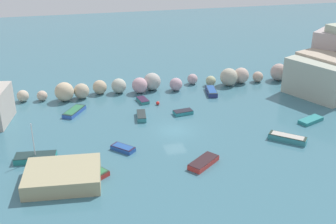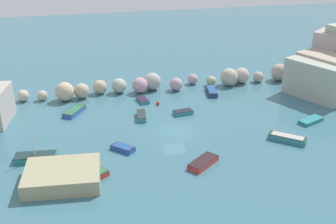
{
  "view_description": "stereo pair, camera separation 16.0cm",
  "coord_description": "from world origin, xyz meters",
  "px_view_note": "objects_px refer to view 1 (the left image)",
  "views": [
    {
      "loc": [
        -11.99,
        -44.16,
        22.59
      ],
      "look_at": [
        0.0,
        3.51,
        1.0
      ],
      "focal_mm": 44.8,
      "sensor_mm": 36.0,
      "label": 1
    },
    {
      "loc": [
        -11.83,
        -44.2,
        22.59
      ],
      "look_at": [
        0.0,
        3.51,
        1.0
      ],
      "focal_mm": 44.8,
      "sensor_mm": 36.0,
      "label": 2
    }
  ],
  "objects_px": {
    "moored_boat_8": "(204,162)",
    "moored_boat_9": "(143,100)",
    "moored_boat_4": "(287,138)",
    "moored_boat_5": "(141,116)",
    "moored_boat_7": "(74,111)",
    "moored_boat_1": "(183,112)",
    "moored_boat_3": "(95,171)",
    "moored_boat_6": "(211,91)",
    "moored_boat_2": "(36,157)",
    "stone_dock": "(63,176)",
    "channel_buoy": "(158,103)",
    "moored_boat_10": "(123,148)",
    "moored_boat_0": "(311,120)"
  },
  "relations": [
    {
      "from": "moored_boat_0",
      "to": "moored_boat_4",
      "type": "bearing_deg",
      "value": -165.53
    },
    {
      "from": "moored_boat_1",
      "to": "moored_boat_3",
      "type": "height_order",
      "value": "moored_boat_3"
    },
    {
      "from": "moored_boat_3",
      "to": "moored_boat_9",
      "type": "xyz_separation_m",
      "value": [
        8.21,
        17.54,
        -0.06
      ]
    },
    {
      "from": "moored_boat_8",
      "to": "channel_buoy",
      "type": "bearing_deg",
      "value": -124.36
    },
    {
      "from": "channel_buoy",
      "to": "moored_boat_0",
      "type": "height_order",
      "value": "channel_buoy"
    },
    {
      "from": "moored_boat_4",
      "to": "moored_boat_9",
      "type": "relative_size",
      "value": 1.57
    },
    {
      "from": "moored_boat_3",
      "to": "moored_boat_8",
      "type": "height_order",
      "value": "moored_boat_8"
    },
    {
      "from": "moored_boat_6",
      "to": "moored_boat_9",
      "type": "height_order",
      "value": "moored_boat_6"
    },
    {
      "from": "moored_boat_4",
      "to": "moored_boat_10",
      "type": "height_order",
      "value": "moored_boat_4"
    },
    {
      "from": "moored_boat_4",
      "to": "moored_boat_8",
      "type": "xyz_separation_m",
      "value": [
        -11.12,
        -2.71,
        -0.09
      ]
    },
    {
      "from": "moored_boat_3",
      "to": "moored_boat_10",
      "type": "distance_m",
      "value": 5.32
    },
    {
      "from": "moored_boat_7",
      "to": "moored_boat_8",
      "type": "xyz_separation_m",
      "value": [
        12.46,
        -16.79,
        -0.0
      ]
    },
    {
      "from": "stone_dock",
      "to": "moored_boat_8",
      "type": "xyz_separation_m",
      "value": [
        14.22,
        -0.1,
        -0.47
      ]
    },
    {
      "from": "moored_boat_6",
      "to": "moored_boat_8",
      "type": "height_order",
      "value": "moored_boat_6"
    },
    {
      "from": "moored_boat_2",
      "to": "moored_boat_7",
      "type": "height_order",
      "value": "moored_boat_2"
    },
    {
      "from": "channel_buoy",
      "to": "moored_boat_0",
      "type": "distance_m",
      "value": 20.4
    },
    {
      "from": "moored_boat_3",
      "to": "moored_boat_7",
      "type": "xyz_separation_m",
      "value": [
        -1.39,
        15.77,
        0.0
      ]
    },
    {
      "from": "moored_boat_8",
      "to": "moored_boat_9",
      "type": "height_order",
      "value": "moored_boat_8"
    },
    {
      "from": "moored_boat_5",
      "to": "moored_boat_0",
      "type": "bearing_deg",
      "value": -99.38
    },
    {
      "from": "moored_boat_0",
      "to": "stone_dock",
      "type": "bearing_deg",
      "value": 170.45
    },
    {
      "from": "channel_buoy",
      "to": "moored_boat_3",
      "type": "bearing_deg",
      "value": -122.2
    },
    {
      "from": "moored_boat_9",
      "to": "moored_boat_10",
      "type": "relative_size",
      "value": 0.93
    },
    {
      "from": "moored_boat_0",
      "to": "moored_boat_9",
      "type": "relative_size",
      "value": 1.45
    },
    {
      "from": "stone_dock",
      "to": "moored_boat_0",
      "type": "xyz_separation_m",
      "value": [
        30.84,
        6.62,
        -0.53
      ]
    },
    {
      "from": "moored_boat_6",
      "to": "moored_boat_3",
      "type": "bearing_deg",
      "value": 144.98
    },
    {
      "from": "stone_dock",
      "to": "moored_boat_4",
      "type": "distance_m",
      "value": 25.48
    },
    {
      "from": "moored_boat_3",
      "to": "stone_dock",
      "type": "bearing_deg",
      "value": 70.4
    },
    {
      "from": "stone_dock",
      "to": "moored_boat_5",
      "type": "height_order",
      "value": "stone_dock"
    },
    {
      "from": "moored_boat_0",
      "to": "moored_boat_1",
      "type": "xyz_separation_m",
      "value": [
        -15.1,
        6.32,
        0.03
      ]
    },
    {
      "from": "moored_boat_4",
      "to": "moored_boat_8",
      "type": "relative_size",
      "value": 1.04
    },
    {
      "from": "stone_dock",
      "to": "channel_buoy",
      "type": "bearing_deg",
      "value": 51.95
    },
    {
      "from": "moored_boat_5",
      "to": "moored_boat_6",
      "type": "distance_m",
      "value": 13.37
    },
    {
      "from": "stone_dock",
      "to": "moored_boat_10",
      "type": "bearing_deg",
      "value": 37.45
    },
    {
      "from": "moored_boat_5",
      "to": "moored_boat_4",
      "type": "bearing_deg",
      "value": -116.61
    },
    {
      "from": "moored_boat_4",
      "to": "moored_boat_5",
      "type": "xyz_separation_m",
      "value": [
        -15.2,
        10.39,
        -0.06
      ]
    },
    {
      "from": "moored_boat_8",
      "to": "moored_boat_6",
      "type": "bearing_deg",
      "value": -149.61
    },
    {
      "from": "moored_boat_2",
      "to": "moored_boat_8",
      "type": "relative_size",
      "value": 1.15
    },
    {
      "from": "moored_boat_2",
      "to": "moored_boat_7",
      "type": "bearing_deg",
      "value": -104.46
    },
    {
      "from": "moored_boat_4",
      "to": "moored_boat_8",
      "type": "distance_m",
      "value": 11.45
    },
    {
      "from": "stone_dock",
      "to": "moored_boat_1",
      "type": "xyz_separation_m",
      "value": [
        15.74,
        12.94,
        -0.5
      ]
    },
    {
      "from": "stone_dock",
      "to": "moored_boat_8",
      "type": "bearing_deg",
      "value": -0.42
    },
    {
      "from": "channel_buoy",
      "to": "moored_boat_4",
      "type": "xyz_separation_m",
      "value": [
        12.15,
        -14.26,
        0.12
      ]
    },
    {
      "from": "moored_boat_0",
      "to": "moored_boat_9",
      "type": "xyz_separation_m",
      "value": [
        -19.47,
        11.84,
        0.0
      ]
    },
    {
      "from": "moored_boat_4",
      "to": "moored_boat_10",
      "type": "xyz_separation_m",
      "value": [
        -18.79,
        2.42,
        -0.1
      ]
    },
    {
      "from": "stone_dock",
      "to": "moored_boat_3",
      "type": "distance_m",
      "value": 3.32
    },
    {
      "from": "moored_boat_2",
      "to": "moored_boat_4",
      "type": "bearing_deg",
      "value": -178.21
    },
    {
      "from": "stone_dock",
      "to": "moored_boat_4",
      "type": "bearing_deg",
      "value": 5.86
    },
    {
      "from": "moored_boat_4",
      "to": "moored_boat_5",
      "type": "height_order",
      "value": "moored_boat_4"
    },
    {
      "from": "moored_boat_1",
      "to": "moored_boat_4",
      "type": "bearing_deg",
      "value": -54.52
    },
    {
      "from": "moored_boat_5",
      "to": "moored_boat_10",
      "type": "height_order",
      "value": "moored_boat_5"
    }
  ]
}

